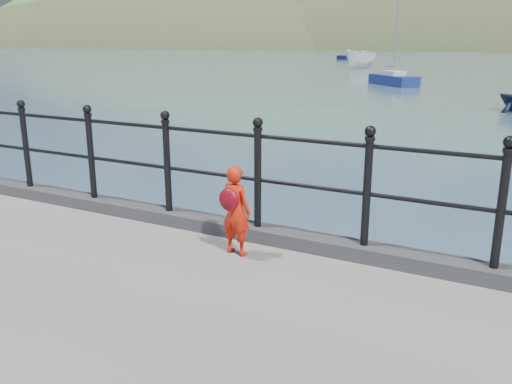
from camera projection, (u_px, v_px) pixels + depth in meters
The scene contains 7 objects.
ground at pixel (220, 303), 6.66m from camera, with size 600.00×600.00×0.00m, color #2D4251.
kerb at pixel (212, 224), 6.24m from camera, with size 60.00×0.30×0.15m, color #28282B.
railing at pixel (210, 160), 6.04m from camera, with size 18.11×0.11×1.20m.
child at pixel (235, 210), 5.44m from camera, with size 0.36×0.32×0.93m.
launch_white at pixel (361, 59), 60.67m from camera, with size 2.05×5.45×2.10m, color white.
sailboat_left at pixel (353, 58), 87.73m from camera, with size 5.25×1.83×7.50m.
sailboat_port at pixel (393, 80), 38.50m from camera, with size 4.29×4.27×6.87m.
Camera 1 is at (3.22, -5.13, 3.12)m, focal length 38.00 mm.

